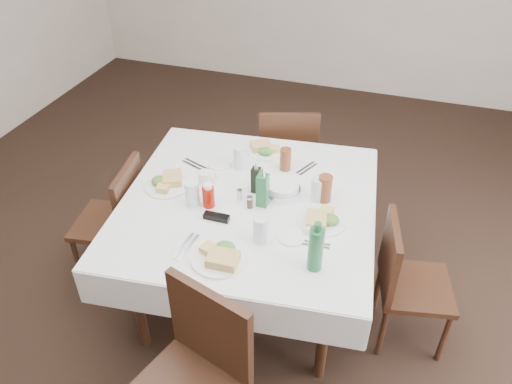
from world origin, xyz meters
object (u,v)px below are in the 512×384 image
ketchup_bottle (208,196)px  oil_cruet_green (263,189)px  chair_west (118,215)px  dining_table (248,211)px  water_s (261,229)px  chair_east (403,277)px  green_bottle (316,249)px  chair_south (196,368)px  water_n (240,157)px  water_w (192,193)px  bread_basket (282,189)px  oil_cruet_dark (256,179)px  chair_north (287,153)px  water_e (318,189)px  coffee_mug (205,179)px

ketchup_bottle → oil_cruet_green: bearing=20.1°
chair_west → dining_table: bearing=4.3°
dining_table → water_s: size_ratio=10.64×
water_s → chair_east: bearing=19.1°
green_bottle → chair_east: bearing=39.4°
chair_south → water_s: bearing=82.2°
chair_south → green_bottle: size_ratio=3.37×
dining_table → water_n: (-0.16, 0.30, 0.15)m
ketchup_bottle → water_w: bearing=-171.1°
bread_basket → ketchup_bottle: bearing=-146.6°
water_w → oil_cruet_dark: 0.38m
water_w → oil_cruet_dark: (0.30, 0.22, 0.01)m
chair_north → water_w: bearing=-104.2°
chair_north → water_e: (0.39, -0.81, 0.32)m
chair_south → ketchup_bottle: bearing=107.9°
ketchup_bottle → water_n: bearing=84.8°
oil_cruet_dark → water_e: bearing=5.4°
chair_north → chair_east: 1.35m
water_n → oil_cruet_green: oil_cruet_green is taller
chair_west → bread_basket: size_ratio=3.98×
chair_north → water_e: 0.95m
chair_south → water_n: chair_south is taller
chair_west → oil_cruet_green: bearing=3.4°
water_n → green_bottle: bearing=-48.2°
water_w → coffee_mug: water_w is taller
chair_south → water_e: size_ratio=6.56×
water_e → oil_cruet_green: 0.32m
chair_west → oil_cruet_green: 1.02m
chair_south → oil_cruet_dark: oil_cruet_dark is taller
chair_south → chair_west: chair_south is taller
dining_table → water_e: 0.42m
water_s → oil_cruet_green: size_ratio=0.58×
water_e → coffee_mug: water_e is taller
oil_cruet_dark → coffee_mug: oil_cruet_dark is taller
oil_cruet_dark → green_bottle: size_ratio=0.73×
chair_south → water_w: size_ratio=6.36×
oil_cruet_dark → chair_west: bearing=-169.4°
chair_west → water_n: size_ratio=5.71×
water_n → chair_west: bearing=-152.2°
water_s → water_e: size_ratio=1.03×
chair_west → oil_cruet_green: size_ratio=3.33×
chair_south → water_s: 0.73m
dining_table → coffee_mug: 0.32m
water_n → bread_basket: water_n is taller
chair_north → green_bottle: green_bottle is taller
bread_basket → coffee_mug: coffee_mug is taller
chair_north → ketchup_bottle: size_ratio=6.09×
chair_east → ketchup_bottle: ketchup_bottle is taller
bread_basket → green_bottle: size_ratio=0.76×
water_w → oil_cruet_dark: oil_cruet_dark is taller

